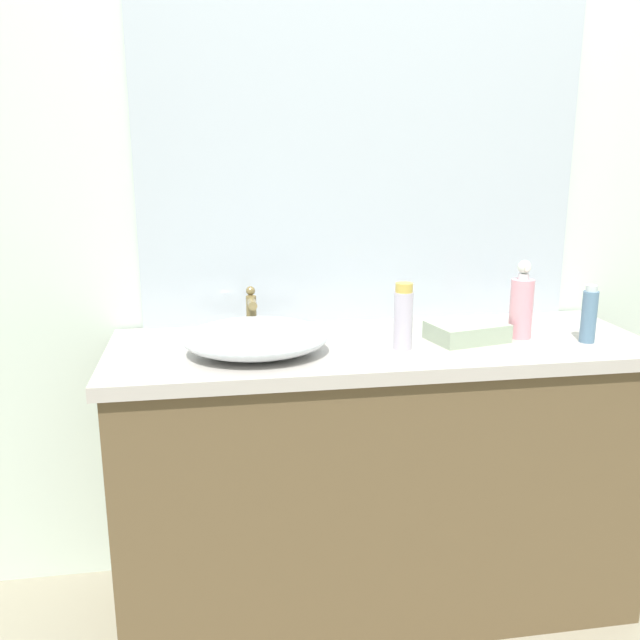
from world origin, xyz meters
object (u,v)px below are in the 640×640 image
perfume_bottle (403,317)px  lotion_bottle (589,315)px  sink_basin (256,338)px  folded_hand_towel (467,331)px  soap_dispenser (521,305)px

perfume_bottle → lotion_bottle: bearing=-2.2°
sink_basin → folded_hand_towel: size_ratio=1.86×
lotion_bottle → folded_hand_towel: 0.36m
perfume_bottle → folded_hand_towel: (0.22, 0.05, -0.07)m
lotion_bottle → folded_hand_towel: lotion_bottle is taller
sink_basin → soap_dispenser: soap_dispenser is taller
sink_basin → perfume_bottle: bearing=-1.8°
perfume_bottle → folded_hand_towel: 0.23m
soap_dispenser → folded_hand_towel: bearing=-178.5°
lotion_bottle → perfume_bottle: (-0.56, 0.02, 0.01)m
folded_hand_towel → lotion_bottle: bearing=-12.4°
soap_dispenser → lotion_bottle: 0.19m
sink_basin → soap_dispenser: bearing=3.3°
lotion_bottle → perfume_bottle: perfume_bottle is taller
sink_basin → perfume_bottle: perfume_bottle is taller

